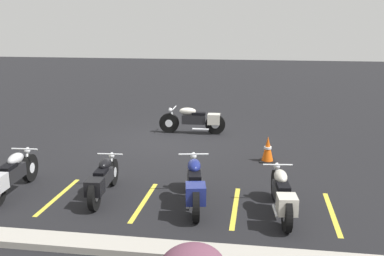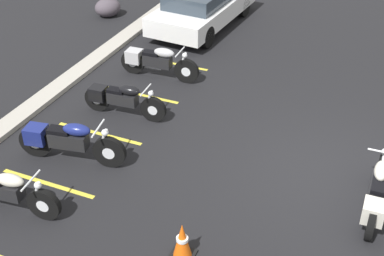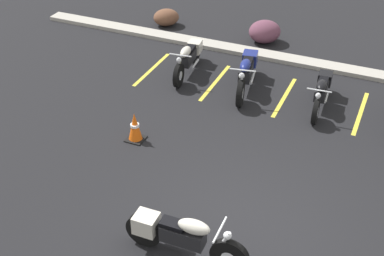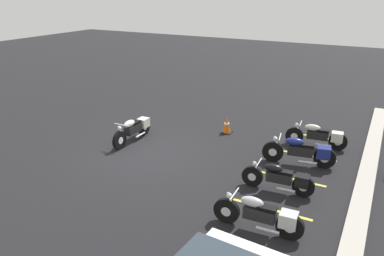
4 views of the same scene
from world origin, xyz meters
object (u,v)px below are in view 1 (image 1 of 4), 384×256
object	(u,v)px
parked_bike_0	(282,194)
parked_bike_1	(194,184)
traffic_cone	(268,150)
motorcycle_cream_featured	(195,120)
parked_bike_2	(103,179)
parked_bike_3	(11,175)

from	to	relation	value
parked_bike_0	parked_bike_1	world-z (taller)	parked_bike_1
parked_bike_0	traffic_cone	xyz separation A→B (m)	(0.23, -3.46, -0.12)
motorcycle_cream_featured	parked_bike_1	world-z (taller)	parked_bike_1
parked_bike_0	parked_bike_2	world-z (taller)	parked_bike_0
motorcycle_cream_featured	parked_bike_2	distance (m)	5.96
parked_bike_3	parked_bike_0	bearing A→B (deg)	-95.14
parked_bike_1	traffic_cone	size ratio (longest dim) A/B	3.28
parked_bike_0	parked_bike_3	xyz separation A→B (m)	(5.71, -0.22, 0.01)
motorcycle_cream_featured	parked_bike_3	bearing A→B (deg)	61.07
parked_bike_1	traffic_cone	distance (m)	3.58
parked_bike_1	parked_bike_2	world-z (taller)	parked_bike_1
parked_bike_2	parked_bike_3	size ratio (longest dim) A/B	0.94
motorcycle_cream_featured	traffic_cone	size ratio (longest dim) A/B	3.19
parked_bike_0	traffic_cone	distance (m)	3.47
parked_bike_3	traffic_cone	world-z (taller)	parked_bike_3
motorcycle_cream_featured	parked_bike_2	bearing A→B (deg)	77.94
motorcycle_cream_featured	parked_bike_0	size ratio (longest dim) A/B	1.04
parked_bike_1	parked_bike_2	bearing A→B (deg)	76.06
parked_bike_2	traffic_cone	world-z (taller)	parked_bike_2
parked_bike_2	motorcycle_cream_featured	bearing A→B (deg)	-14.69
motorcycle_cream_featured	parked_bike_0	world-z (taller)	motorcycle_cream_featured
parked_bike_2	traffic_cone	bearing A→B (deg)	-51.85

